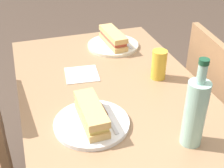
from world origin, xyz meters
TOP-DOWN VIEW (x-y plane):
  - dining_table at (0.00, 0.00)m, footprint 1.16×0.73m
  - chair_far at (-0.01, 0.56)m, footprint 0.44×0.44m
  - plate_near at (0.20, -0.14)m, footprint 0.26×0.26m
  - baguette_sandwich_near at (0.20, -0.14)m, footprint 0.21×0.07m
  - knife_near at (0.19, -0.08)m, footprint 0.18×0.02m
  - plate_far at (-0.37, 0.13)m, footprint 0.26×0.26m
  - baguette_sandwich_far at (-0.37, 0.13)m, footprint 0.23×0.09m
  - knife_far at (-0.39, 0.18)m, footprint 0.18×0.04m
  - water_bottle at (0.37, 0.14)m, footprint 0.07×0.07m
  - beer_glass at (-0.02, 0.21)m, footprint 0.06×0.06m
  - paper_napkin at (-0.14, -0.09)m, footprint 0.15×0.15m

SIDE VIEW (x-z plane):
  - chair_far at x=-0.01m, z-range 0.07..0.94m
  - dining_table at x=0.00m, z-range 0.24..0.97m
  - paper_napkin at x=-0.14m, z-range 0.72..0.73m
  - plate_near at x=0.20m, z-range 0.72..0.74m
  - plate_far at x=-0.37m, z-range 0.72..0.74m
  - knife_near at x=0.19m, z-range 0.74..0.74m
  - knife_far at x=-0.39m, z-range 0.74..0.74m
  - baguette_sandwich_near at x=0.20m, z-range 0.74..0.81m
  - baguette_sandwich_far at x=-0.37m, z-range 0.74..0.81m
  - beer_glass at x=-0.02m, z-range 0.72..0.85m
  - water_bottle at x=0.37m, z-range 0.69..0.99m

